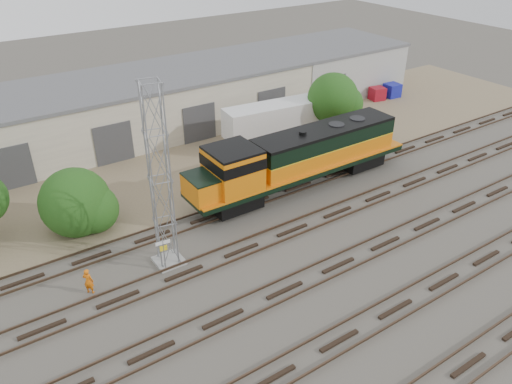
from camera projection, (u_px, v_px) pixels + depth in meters
ground at (307, 242)px, 31.99m from camera, size 140.00×140.00×0.00m
dirt_strip at (196, 157)px, 42.78m from camera, size 80.00×16.00×0.02m
tracks at (338, 265)px, 29.79m from camera, size 80.00×20.40×0.28m
warehouse at (155, 102)px, 47.23m from camera, size 58.40×10.40×5.30m
locomotive at (298, 158)px, 36.93m from camera, size 18.60×3.26×4.47m
signal_tower at (160, 183)px, 27.49m from camera, size 1.65×1.65×11.22m
sign_post at (164, 250)px, 28.79m from camera, size 0.87×0.13×2.13m
worker at (88, 281)px, 27.42m from camera, size 0.69×0.69×1.61m
semi_trailer at (293, 116)px, 44.65m from camera, size 12.70×3.88×3.85m
dumpster_blue at (392, 90)px, 56.09m from camera, size 1.71×1.61×1.50m
dumpster_red at (377, 94)px, 55.25m from camera, size 1.75×1.68×1.40m
tree_mid at (80, 204)px, 32.39m from camera, size 4.83×4.60×4.60m
tree_east at (336, 100)px, 44.45m from camera, size 4.78×4.55×6.14m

